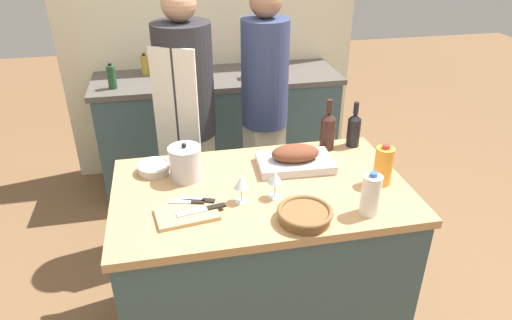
{
  "coord_description": "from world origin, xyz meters",
  "views": [
    {
      "loc": [
        -0.39,
        -1.79,
        2.05
      ],
      "look_at": [
        0.0,
        0.12,
        0.98
      ],
      "focal_mm": 32.0,
      "sensor_mm": 36.0,
      "label": 1
    }
  ],
  "objects_px": {
    "stock_pot": "(185,163)",
    "knife_paring": "(188,202)",
    "juice_jug": "(383,166)",
    "wine_bottle_dark": "(354,129)",
    "wine_bottle_green": "(328,130)",
    "stand_mixer": "(271,59)",
    "condiment_bottle_tall": "(112,77)",
    "wine_glass_left": "(241,183)",
    "milk_jug": "(371,195)",
    "cutting_board": "(187,214)",
    "wicker_basket": "(305,214)",
    "person_cook_aproned": "(187,115)",
    "condiment_bottle_extra": "(145,65)",
    "person_cook_guest": "(265,104)",
    "mixing_bowl": "(154,167)",
    "roasting_pan": "(295,159)",
    "knife_bread": "(199,200)",
    "wine_glass_right": "(275,179)",
    "condiment_bottle_short": "(195,73)",
    "knife_chef": "(203,209)"
  },
  "relations": [
    {
      "from": "cutting_board",
      "to": "stand_mixer",
      "type": "relative_size",
      "value": 0.9
    },
    {
      "from": "condiment_bottle_extra",
      "to": "person_cook_guest",
      "type": "distance_m",
      "value": 1.13
    },
    {
      "from": "condiment_bottle_extra",
      "to": "person_cook_guest",
      "type": "relative_size",
      "value": 0.1
    },
    {
      "from": "wine_glass_right",
      "to": "condiment_bottle_extra",
      "type": "relative_size",
      "value": 0.78
    },
    {
      "from": "cutting_board",
      "to": "condiment_bottle_tall",
      "type": "relative_size",
      "value": 1.54
    },
    {
      "from": "mixing_bowl",
      "to": "knife_paring",
      "type": "distance_m",
      "value": 0.36
    },
    {
      "from": "condiment_bottle_tall",
      "to": "wine_bottle_dark",
      "type": "bearing_deg",
      "value": -40.41
    },
    {
      "from": "knife_paring",
      "to": "condiment_bottle_tall",
      "type": "distance_m",
      "value": 1.64
    },
    {
      "from": "condiment_bottle_tall",
      "to": "condiment_bottle_extra",
      "type": "bearing_deg",
      "value": 48.87
    },
    {
      "from": "condiment_bottle_tall",
      "to": "condiment_bottle_extra",
      "type": "distance_m",
      "value": 0.35
    },
    {
      "from": "knife_paring",
      "to": "knife_chef",
      "type": "bearing_deg",
      "value": -51.69
    },
    {
      "from": "juice_jug",
      "to": "condiment_bottle_extra",
      "type": "xyz_separation_m",
      "value": [
        -1.12,
        1.83,
        0.01
      ]
    },
    {
      "from": "wine_glass_left",
      "to": "knife_chef",
      "type": "bearing_deg",
      "value": -161.35
    },
    {
      "from": "knife_paring",
      "to": "condiment_bottle_extra",
      "type": "xyz_separation_m",
      "value": [
        -0.2,
        1.84,
        0.08
      ]
    },
    {
      "from": "knife_chef",
      "to": "knife_bread",
      "type": "height_order",
      "value": "same"
    },
    {
      "from": "wicker_basket",
      "to": "wine_glass_right",
      "type": "xyz_separation_m",
      "value": [
        -0.08,
        0.2,
        0.07
      ]
    },
    {
      "from": "wine_glass_left",
      "to": "person_cook_guest",
      "type": "xyz_separation_m",
      "value": [
        0.33,
        1.02,
        -0.05
      ]
    },
    {
      "from": "wine_glass_left",
      "to": "milk_jug",
      "type": "bearing_deg",
      "value": -20.77
    },
    {
      "from": "milk_jug",
      "to": "knife_bread",
      "type": "height_order",
      "value": "milk_jug"
    },
    {
      "from": "knife_bread",
      "to": "wine_glass_right",
      "type": "bearing_deg",
      "value": -2.61
    },
    {
      "from": "stock_pot",
      "to": "person_cook_aproned",
      "type": "distance_m",
      "value": 0.7
    },
    {
      "from": "person_cook_guest",
      "to": "wine_bottle_dark",
      "type": "bearing_deg",
      "value": -77.45
    },
    {
      "from": "knife_bread",
      "to": "person_cook_guest",
      "type": "height_order",
      "value": "person_cook_guest"
    },
    {
      "from": "condiment_bottle_extra",
      "to": "person_cook_guest",
      "type": "height_order",
      "value": "person_cook_guest"
    },
    {
      "from": "stock_pot",
      "to": "condiment_bottle_short",
      "type": "distance_m",
      "value": 1.36
    },
    {
      "from": "wine_glass_right",
      "to": "stand_mixer",
      "type": "distance_m",
      "value": 1.69
    },
    {
      "from": "stock_pot",
      "to": "person_cook_guest",
      "type": "height_order",
      "value": "person_cook_guest"
    },
    {
      "from": "roasting_pan",
      "to": "stand_mixer",
      "type": "relative_size",
      "value": 1.24
    },
    {
      "from": "stock_pot",
      "to": "wine_glass_right",
      "type": "distance_m",
      "value": 0.46
    },
    {
      "from": "cutting_board",
      "to": "juice_jug",
      "type": "xyz_separation_m",
      "value": [
        0.93,
        0.08,
        0.09
      ]
    },
    {
      "from": "juice_jug",
      "to": "mixing_bowl",
      "type": "bearing_deg",
      "value": 163.11
    },
    {
      "from": "wine_bottle_dark",
      "to": "condiment_bottle_tall",
      "type": "bearing_deg",
      "value": 139.59
    },
    {
      "from": "stock_pot",
      "to": "juice_jug",
      "type": "xyz_separation_m",
      "value": [
        0.91,
        -0.23,
        0.01
      ]
    },
    {
      "from": "wicker_basket",
      "to": "condiment_bottle_short",
      "type": "relative_size",
      "value": 1.51
    },
    {
      "from": "wine_glass_right",
      "to": "knife_chef",
      "type": "relative_size",
      "value": 0.61
    },
    {
      "from": "cutting_board",
      "to": "wicker_basket",
      "type": "bearing_deg",
      "value": -15.54
    },
    {
      "from": "knife_bread",
      "to": "condiment_bottle_short",
      "type": "distance_m",
      "value": 1.59
    },
    {
      "from": "condiment_bottle_tall",
      "to": "wine_glass_left",
      "type": "bearing_deg",
      "value": -67.46
    },
    {
      "from": "wine_bottle_green",
      "to": "stand_mixer",
      "type": "height_order",
      "value": "stand_mixer"
    },
    {
      "from": "person_cook_aproned",
      "to": "person_cook_guest",
      "type": "xyz_separation_m",
      "value": [
        0.51,
        0.07,
        0.0
      ]
    },
    {
      "from": "knife_bread",
      "to": "condiment_bottle_short",
      "type": "xyz_separation_m",
      "value": [
        0.12,
        1.59,
        0.08
      ]
    },
    {
      "from": "juice_jug",
      "to": "wine_bottle_dark",
      "type": "xyz_separation_m",
      "value": [
        0.02,
        0.41,
        0.01
      ]
    },
    {
      "from": "milk_jug",
      "to": "knife_bread",
      "type": "xyz_separation_m",
      "value": [
        -0.71,
        0.22,
        -0.07
      ]
    },
    {
      "from": "stock_pot",
      "to": "knife_paring",
      "type": "distance_m",
      "value": 0.25
    },
    {
      "from": "wine_bottle_green",
      "to": "stand_mixer",
      "type": "distance_m",
      "value": 1.22
    },
    {
      "from": "stock_pot",
      "to": "condiment_bottle_short",
      "type": "bearing_deg",
      "value": 83.12
    },
    {
      "from": "knife_bread",
      "to": "condiment_bottle_extra",
      "type": "height_order",
      "value": "condiment_bottle_extra"
    },
    {
      "from": "knife_bread",
      "to": "milk_jug",
      "type": "bearing_deg",
      "value": -17.01
    },
    {
      "from": "wine_bottle_green",
      "to": "knife_bread",
      "type": "relative_size",
      "value": 1.87
    },
    {
      "from": "condiment_bottle_tall",
      "to": "person_cook_aproned",
      "type": "height_order",
      "value": "person_cook_aproned"
    }
  ]
}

